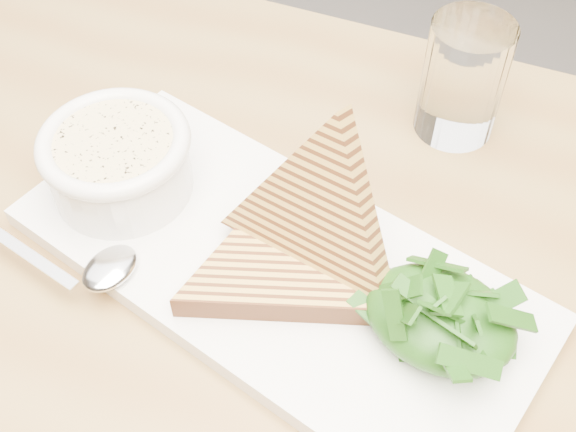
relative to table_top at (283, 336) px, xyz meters
The scene contains 13 objects.
table_top is the anchor object (origin of this frame).
table_leg_bl 0.71m from the table_top, 147.61° to the left, with size 0.06×0.06×0.68m, color brown.
platter 0.05m from the table_top, 126.51° to the left, with size 0.41×0.19×0.02m, color white.
soup_bowl 0.19m from the table_top, 166.88° to the left, with size 0.11×0.11×0.05m, color white.
soup 0.20m from the table_top, 166.88° to the left, with size 0.10×0.10×0.01m, color #DAC486.
bowl_rim 0.20m from the table_top, 166.88° to the left, with size 0.12×0.12×0.01m, color white.
sandwich_flat 0.06m from the table_top, 130.18° to the left, with size 0.16×0.16×0.02m, color #BF9241, non-canonical shape.
sandwich_lean 0.11m from the table_top, 91.99° to the left, with size 0.16×0.16×0.09m, color #BF9241, non-canonical shape.
salad_base 0.13m from the table_top, 18.79° to the left, with size 0.11×0.08×0.04m, color #14390D.
arugula_pile 0.13m from the table_top, 18.79° to the left, with size 0.11×0.10×0.05m, color #245915, non-canonical shape.
spoon_bowl 0.14m from the table_top, 164.99° to the right, with size 0.04×0.05×0.01m, color silver.
spoon_handle 0.21m from the table_top, 165.20° to the right, with size 0.12×0.01×0.00m, color silver.
glass_near 0.28m from the table_top, 82.68° to the left, with size 0.07×0.07×0.11m, color white.
Camera 1 is at (0.19, -0.21, 1.19)m, focal length 45.00 mm.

